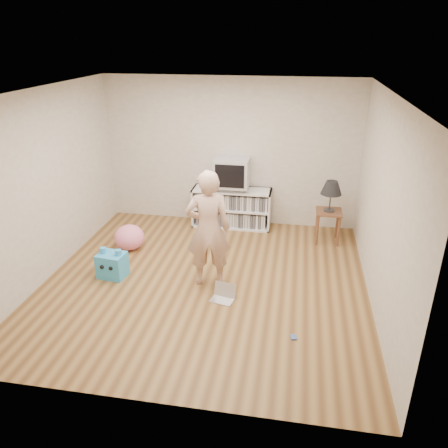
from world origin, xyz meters
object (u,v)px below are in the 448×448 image
at_px(table_lamp, 331,188).
at_px(media_unit, 232,207).
at_px(plush_pink, 129,237).
at_px(crt_tv, 232,172).
at_px(dvd_deck, 232,187).
at_px(laptop, 224,295).
at_px(side_table, 328,218).
at_px(person, 208,229).
at_px(plush_blue, 112,265).

bearing_deg(table_lamp, media_unit, 167.11).
relative_size(table_lamp, plush_pink, 1.07).
bearing_deg(table_lamp, plush_pink, -165.08).
height_order(media_unit, crt_tv, crt_tv).
distance_m(dvd_deck, laptop, 2.51).
relative_size(media_unit, table_lamp, 2.72).
height_order(media_unit, laptop, media_unit).
xyz_separation_m(media_unit, dvd_deck, (-0.00, -0.02, 0.39)).
relative_size(side_table, plush_pink, 1.15).
relative_size(crt_tv, person, 0.36).
xyz_separation_m(table_lamp, person, (-1.69, -1.66, -0.11)).
height_order(side_table, plush_blue, side_table).
distance_m(side_table, plush_pink, 3.29).
relative_size(media_unit, crt_tv, 2.33).
height_order(media_unit, plush_blue, media_unit).
bearing_deg(person, side_table, -148.14).
distance_m(table_lamp, plush_pink, 3.37).
distance_m(dvd_deck, plush_blue, 2.58).
xyz_separation_m(dvd_deck, laptop, (0.27, -2.40, -0.68)).
bearing_deg(table_lamp, person, -135.48).
xyz_separation_m(crt_tv, table_lamp, (1.69, -0.37, -0.08)).
bearing_deg(dvd_deck, side_table, -12.38).
relative_size(media_unit, dvd_deck, 3.11).
bearing_deg(dvd_deck, crt_tv, -90.00).
bearing_deg(laptop, table_lamp, 68.36).
bearing_deg(media_unit, side_table, -12.89).
distance_m(laptop, plush_blue, 1.71).
distance_m(media_unit, side_table, 1.73).
height_order(crt_tv, person, person).
height_order(media_unit, side_table, media_unit).
relative_size(dvd_deck, crt_tv, 0.75).
bearing_deg(plush_blue, person, 9.57).
height_order(dvd_deck, plush_blue, dvd_deck).
xyz_separation_m(person, plush_blue, (-1.41, -0.07, -0.64)).
bearing_deg(crt_tv, plush_pink, -140.82).
bearing_deg(side_table, plush_blue, -150.86).
height_order(side_table, laptop, side_table).
bearing_deg(dvd_deck, laptop, -83.53).
bearing_deg(media_unit, plush_blue, -123.73).
bearing_deg(person, laptop, 113.96).
relative_size(crt_tv, plush_pink, 1.25).
xyz_separation_m(side_table, person, (-1.69, -1.66, 0.41)).
relative_size(crt_tv, plush_blue, 1.36).
relative_size(person, laptop, 4.80).
bearing_deg(media_unit, dvd_deck, -90.00).
distance_m(side_table, laptop, 2.50).
bearing_deg(table_lamp, side_table, 0.00).
bearing_deg(laptop, plush_pink, 159.29).
distance_m(person, plush_pink, 1.80).
distance_m(media_unit, dvd_deck, 0.39).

